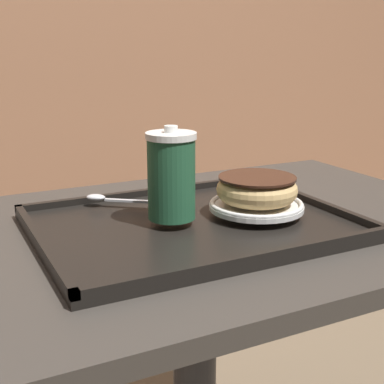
{
  "coord_description": "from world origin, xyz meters",
  "views": [
    {
      "loc": [
        -0.39,
        -0.77,
        1.05
      ],
      "look_at": [
        -0.02,
        -0.02,
        0.82
      ],
      "focal_mm": 50.0,
      "sensor_mm": 36.0,
      "label": 1
    }
  ],
  "objects": [
    {
      "name": "spoon",
      "position": [
        -0.12,
        0.12,
        0.79
      ],
      "size": [
        0.12,
        0.1,
        0.01
      ],
      "rotation": [
        0.0,
        0.0,
        2.5
      ],
      "color": "silver",
      "rests_on": "serving_tray"
    },
    {
      "name": "serving_tray",
      "position": [
        -0.02,
        -0.02,
        0.77
      ],
      "size": [
        0.5,
        0.39,
        0.02
      ],
      "color": "black",
      "rests_on": "cafe_table"
    },
    {
      "name": "coffee_cup_front",
      "position": [
        -0.05,
        -0.02,
        0.85
      ],
      "size": [
        0.08,
        0.08,
        0.15
      ],
      "color": "#235638",
      "rests_on": "serving_tray"
    },
    {
      "name": "plate_with_chocolate_donut",
      "position": [
        0.1,
        -0.04,
        0.79
      ],
      "size": [
        0.16,
        0.16,
        0.01
      ],
      "color": "white",
      "rests_on": "serving_tray"
    },
    {
      "name": "donut_chocolate_glazed",
      "position": [
        0.1,
        -0.04,
        0.82
      ],
      "size": [
        0.14,
        0.14,
        0.04
      ],
      "color": "#DBB270",
      "rests_on": "plate_with_chocolate_donut"
    },
    {
      "name": "cafe_table",
      "position": [
        0.0,
        0.0,
        0.6
      ],
      "size": [
        1.04,
        0.66,
        0.76
      ],
      "color": "#38332D",
      "rests_on": "ground_plane"
    }
  ]
}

